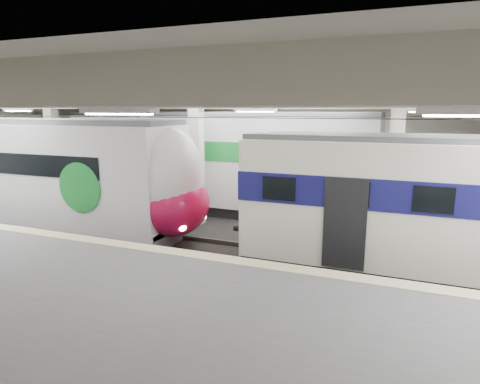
% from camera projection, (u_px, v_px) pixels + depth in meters
% --- Properties ---
extents(station_hall, '(36.00, 24.00, 5.75)m').
position_uv_depth(station_hall, '(214.00, 169.00, 11.85)').
color(station_hall, black).
rests_on(station_hall, ground).
extents(modern_emu, '(14.34, 2.96, 4.60)m').
position_uv_depth(modern_emu, '(60.00, 177.00, 16.36)').
color(modern_emu, silver).
rests_on(modern_emu, ground).
extents(older_rer, '(12.82, 2.83, 4.26)m').
position_uv_depth(older_rer, '(466.00, 209.00, 11.19)').
color(older_rer, white).
rests_on(older_rer, ground).
extents(far_train, '(15.43, 3.56, 4.84)m').
position_uv_depth(far_train, '(216.00, 160.00, 19.74)').
color(far_train, silver).
rests_on(far_train, ground).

